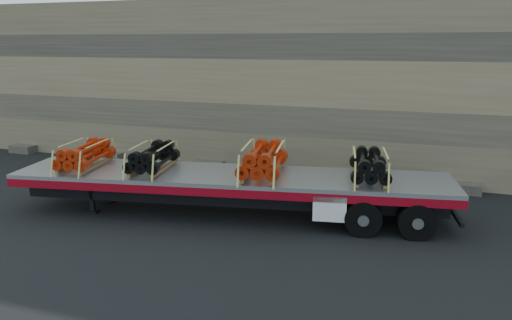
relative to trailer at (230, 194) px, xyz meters
The scene contains 7 objects.
ground 0.72m from the trailer, 92.46° to the left, with size 120.00×120.00×0.00m, color black.
rock_wall 7.33m from the trailer, 90.10° to the left, with size 44.00×3.00×7.00m, color #7A6B54.
trailer is the anchor object (origin of this frame).
bundle_front 4.86m from the trailer, 169.77° to the right, with size 1.09×2.18×0.77m, color #B42509, non-canonical shape.
bundle_midfront 2.68m from the trailer, 169.77° to the right, with size 1.08×2.16×0.76m, color black, non-canonical shape.
bundle_midrear 1.52m from the trailer, 10.23° to the left, with size 1.24×2.47×0.88m, color #B42509, non-canonical shape.
bundle_rear 4.31m from the trailer, 10.23° to the left, with size 1.09×2.18×0.77m, color black, non-canonical shape.
Camera 1 is at (5.74, -13.96, 5.28)m, focal length 35.00 mm.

